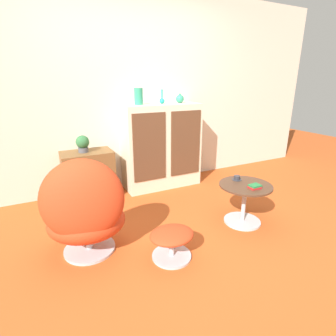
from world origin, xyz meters
TOP-DOWN VIEW (x-y plane):
  - ground_plane at (0.00, 0.00)m, footprint 12.00×12.00m
  - wall_back at (0.00, 1.65)m, footprint 6.40×0.06m
  - sideboard at (0.36, 1.40)m, footprint 1.06×0.44m
  - tv_console at (-0.65, 1.42)m, footprint 0.62×0.39m
  - egg_chair at (-0.89, 0.22)m, footprint 0.79×0.74m
  - ottoman at (-0.26, -0.14)m, footprint 0.39×0.34m
  - coffee_table at (0.69, 0.04)m, footprint 0.54×0.54m
  - vase_leftmost at (0.05, 1.40)m, footprint 0.11×0.11m
  - vase_inner_left at (0.38, 1.40)m, footprint 0.07×0.07m
  - vase_inner_right at (0.65, 1.40)m, footprint 0.11×0.11m
  - potted_plant at (-0.68, 1.42)m, footprint 0.16×0.16m
  - teacup at (0.70, 0.19)m, footprint 0.10×0.10m
  - book_stack at (0.71, -0.06)m, footprint 0.13×0.10m

SIDE VIEW (x-z plane):
  - ground_plane at x=0.00m, z-range 0.00..0.00m
  - ottoman at x=-0.26m, z-range 0.05..0.31m
  - coffee_table at x=0.69m, z-range 0.05..0.49m
  - tv_console at x=-0.65m, z-range 0.00..0.61m
  - egg_chair at x=-0.89m, z-range -0.04..0.87m
  - book_stack at x=0.71m, z-range 0.43..0.47m
  - teacup at x=0.70m, z-range 0.43..0.48m
  - sideboard at x=0.36m, z-range 0.00..1.16m
  - potted_plant at x=-0.68m, z-range 0.62..0.83m
  - vase_inner_left at x=0.38m, z-range 1.11..1.30m
  - vase_inner_right at x=0.65m, z-range 1.15..1.28m
  - vase_leftmost at x=0.05m, z-range 1.16..1.36m
  - wall_back at x=0.00m, z-range 0.00..2.60m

